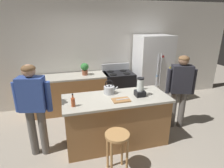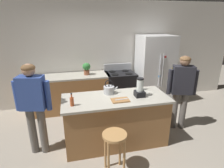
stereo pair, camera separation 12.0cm
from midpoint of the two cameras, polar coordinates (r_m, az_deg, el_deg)
The scene contains 16 objects.
ground_plane at distance 3.74m, azimuth 2.05°, elevation -17.24°, with size 14.00×14.00×0.00m, color #9E9384.
back_wall at distance 4.99m, azimuth -3.66°, elevation 9.19°, with size 8.00×0.10×2.70m, color silver.
kitchen_island at distance 3.48m, azimuth 2.14°, elevation -11.12°, with size 1.89×0.80×0.92m.
back_counter_run at distance 4.78m, azimuth -12.12°, elevation -2.78°, with size 2.00×0.64×0.92m.
refrigerator at distance 5.11m, azimuth 13.67°, elevation 4.05°, with size 0.90×0.73×1.85m.
stove_range at distance 4.93m, azimuth 3.21°, elevation -1.53°, with size 0.76×0.65×1.10m.
person_by_island_left at distance 3.23m, azimuth -22.27°, elevation -5.10°, with size 0.60×0.30×1.60m.
person_by_sink_right at distance 4.00m, azimuth 21.64°, elevation -0.69°, with size 0.59×0.33×1.58m.
bar_stool at distance 2.82m, azimuth 2.08°, elevation -17.79°, with size 0.36×0.36×0.68m.
potted_plant at distance 4.61m, azimuth -7.19°, elevation 4.97°, with size 0.20×0.20×0.30m.
blender_appliance at distance 3.31m, azimuth 9.65°, elevation -1.49°, with size 0.17×0.17×0.34m.
bottle_soda at distance 3.64m, azimuth 10.14°, elevation -0.41°, with size 0.07×0.07×0.26m.
bottle_cooking_sauce at distance 2.99m, azimuth -11.21°, elevation -5.28°, with size 0.06×0.06×0.22m.
tea_kettle at distance 3.41m, azimuth 0.08°, elevation -1.74°, with size 0.28×0.20×0.27m.
cutting_board at distance 3.15m, azimuth 3.67°, elevation -5.03°, with size 0.30×0.20×0.02m, color #9E6B3D.
chef_knife at distance 3.15m, azimuth 4.03°, elevation -4.77°, with size 0.22×0.03×0.01m, color #B7BABF.
Camera 2 is at (-0.75, -2.91, 2.23)m, focal length 29.46 mm.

